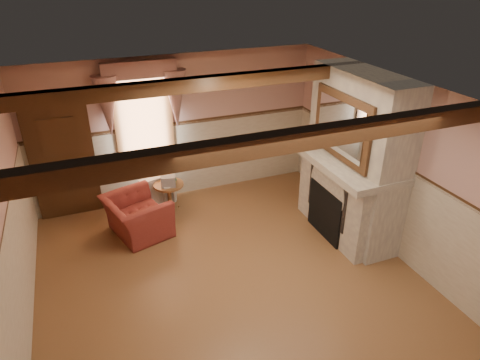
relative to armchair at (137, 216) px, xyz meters
name	(u,v)px	position (x,y,z in m)	size (l,w,h in m)	color
floor	(232,283)	(1.06, -1.82, -0.35)	(5.50, 6.00, 0.01)	brown
ceiling	(230,100)	(1.06, -1.82, 2.45)	(5.50, 6.00, 0.01)	silver
wall_back	(176,128)	(1.06, 1.18, 1.05)	(5.50, 0.02, 2.80)	tan
wall_left	(3,246)	(-1.69, -1.82, 1.05)	(0.02, 6.00, 2.80)	tan
wall_right	(397,169)	(3.81, -1.82, 1.05)	(0.02, 6.00, 2.80)	tan
wainscot	(231,241)	(1.06, -1.82, 0.40)	(5.50, 6.00, 1.50)	beige
chair_rail	(231,195)	(1.06, -1.82, 1.15)	(5.50, 6.00, 0.08)	black
firebox	(328,211)	(3.06, -1.22, 0.10)	(0.20, 0.95, 0.90)	black
armchair	(137,216)	(0.00, 0.00, 0.00)	(1.07, 0.93, 0.69)	maroon
side_table	(170,197)	(0.71, 0.59, -0.07)	(0.57, 0.57, 0.55)	brown
book_stack	(169,180)	(0.71, 0.57, 0.30)	(0.26, 0.32, 0.20)	#B7AD8C
radiator	(158,190)	(0.55, 0.88, -0.05)	(0.70, 0.18, 0.60)	silver
bowl	(343,152)	(3.30, -1.09, 1.11)	(0.33, 0.33, 0.08)	brown
mantel_clock	(331,141)	(3.30, -0.72, 1.17)	(0.14, 0.24, 0.20)	black
oil_lamp	(331,139)	(3.30, -0.71, 1.21)	(0.11, 0.11, 0.28)	#D7853C
candle_red	(374,170)	(3.30, -1.90, 1.15)	(0.06, 0.06, 0.16)	#AD2415
jar_yellow	(366,166)	(3.30, -1.71, 1.13)	(0.06, 0.06, 0.12)	yellow
fireplace	(356,157)	(3.48, -1.22, 1.05)	(0.85, 2.00, 2.80)	gray
mantel	(347,161)	(3.30, -1.22, 1.01)	(1.05, 2.05, 0.12)	gray
overmantel_mirror	(341,127)	(3.12, -1.22, 1.62)	(0.06, 1.44, 1.04)	silver
door	(63,163)	(-1.04, 1.12, 0.70)	(1.10, 0.10, 2.10)	black
window	(144,120)	(0.46, 1.15, 1.30)	(1.06, 0.08, 2.02)	white
window_drapes	(141,89)	(0.46, 1.06, 1.90)	(1.30, 0.14, 1.40)	gray
ceiling_beam_front	(273,143)	(1.06, -3.02, 2.35)	(5.50, 0.18, 0.20)	black
ceiling_beam_back	(201,84)	(1.06, -0.62, 2.35)	(5.50, 0.18, 0.20)	black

